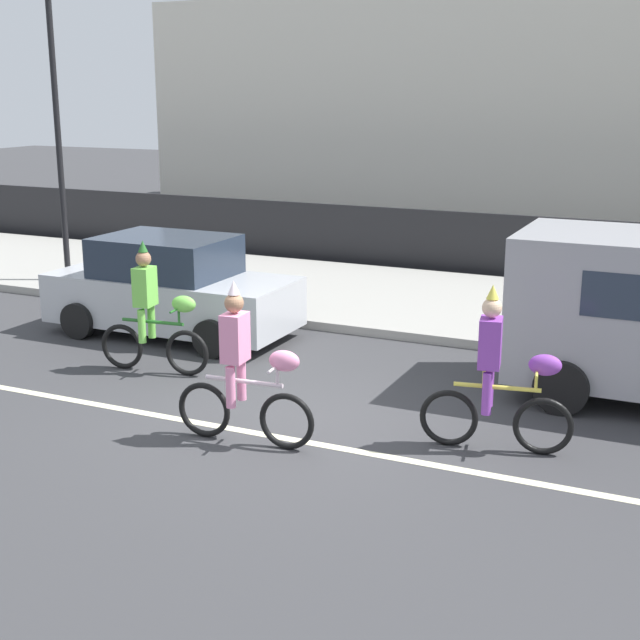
{
  "coord_description": "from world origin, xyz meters",
  "views": [
    {
      "loc": [
        4.75,
        -9.19,
        4.01
      ],
      "look_at": [
        -0.04,
        1.2,
        1.0
      ],
      "focal_mm": 50.0,
      "sensor_mm": 36.0,
      "label": 1
    }
  ],
  "objects_px": {
    "street_lamp_post": "(55,87)",
    "parade_cyclist_pink": "(245,374)",
    "parade_cyclist_purple": "(499,380)",
    "parked_car_silver": "(171,288)",
    "parade_cyclist_lime": "(153,316)"
  },
  "relations": [
    {
      "from": "parade_cyclist_purple",
      "to": "street_lamp_post",
      "type": "distance_m",
      "value": 11.58
    },
    {
      "from": "street_lamp_post",
      "to": "parade_cyclist_purple",
      "type": "bearing_deg",
      "value": -25.11
    },
    {
      "from": "parade_cyclist_lime",
      "to": "parade_cyclist_purple",
      "type": "relative_size",
      "value": 1.0
    },
    {
      "from": "parade_cyclist_lime",
      "to": "parade_cyclist_pink",
      "type": "distance_m",
      "value": 3.06
    },
    {
      "from": "parade_cyclist_lime",
      "to": "parked_car_silver",
      "type": "xyz_separation_m",
      "value": [
        -0.93,
        1.82,
        -0.06
      ]
    },
    {
      "from": "parade_cyclist_pink",
      "to": "street_lamp_post",
      "type": "height_order",
      "value": "street_lamp_post"
    },
    {
      "from": "parked_car_silver",
      "to": "street_lamp_post",
      "type": "height_order",
      "value": "street_lamp_post"
    },
    {
      "from": "parade_cyclist_lime",
      "to": "parade_cyclist_pink",
      "type": "relative_size",
      "value": 1.0
    },
    {
      "from": "parade_cyclist_pink",
      "to": "street_lamp_post",
      "type": "xyz_separation_m",
      "value": [
        -7.42,
        5.74,
        3.15
      ]
    },
    {
      "from": "parade_cyclist_purple",
      "to": "parked_car_silver",
      "type": "relative_size",
      "value": 0.47
    },
    {
      "from": "parade_cyclist_pink",
      "to": "parked_car_silver",
      "type": "height_order",
      "value": "parade_cyclist_pink"
    },
    {
      "from": "street_lamp_post",
      "to": "parade_cyclist_pink",
      "type": "bearing_deg",
      "value": -37.73
    },
    {
      "from": "parade_cyclist_purple",
      "to": "street_lamp_post",
      "type": "bearing_deg",
      "value": 154.89
    },
    {
      "from": "parade_cyclist_purple",
      "to": "street_lamp_post",
      "type": "relative_size",
      "value": 0.33
    },
    {
      "from": "parade_cyclist_purple",
      "to": "street_lamp_post",
      "type": "xyz_separation_m",
      "value": [
        -10.09,
        4.73,
        3.15
      ]
    }
  ]
}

